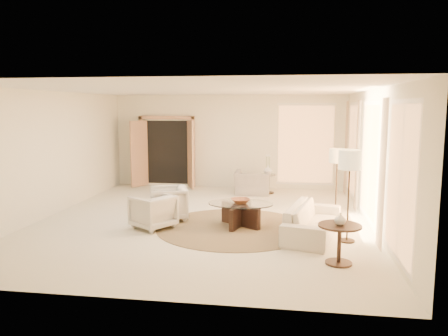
# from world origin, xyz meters

# --- Properties ---
(room) EXTENTS (7.04, 8.04, 2.83)m
(room) POSITION_xyz_m (0.00, 0.00, 1.40)
(room) COLOR beige
(room) RESTS_ON ground
(windows_right) EXTENTS (0.10, 6.40, 2.40)m
(windows_right) POSITION_xyz_m (3.45, 0.10, 1.35)
(windows_right) COLOR #FFB266
(windows_right) RESTS_ON room
(window_back_corner) EXTENTS (1.70, 0.10, 2.40)m
(window_back_corner) POSITION_xyz_m (2.30, 3.95, 1.35)
(window_back_corner) COLOR #FFB266
(window_back_corner) RESTS_ON room
(curtains_right) EXTENTS (0.06, 5.20, 2.60)m
(curtains_right) POSITION_xyz_m (3.40, 1.00, 1.30)
(curtains_right) COLOR #C5AD8E
(curtains_right) RESTS_ON room
(french_doors) EXTENTS (1.95, 0.66, 2.16)m
(french_doors) POSITION_xyz_m (-1.90, 3.82, 1.07)
(french_doors) COLOR tan
(french_doors) RESTS_ON room
(area_rug) EXTENTS (3.91, 3.91, 0.01)m
(area_rug) POSITION_xyz_m (0.74, -0.48, 0.01)
(area_rug) COLOR #42321F
(area_rug) RESTS_ON room
(sofa) EXTENTS (1.24, 2.17, 0.60)m
(sofa) POSITION_xyz_m (2.29, -0.82, 0.30)
(sofa) COLOR beige
(sofa) RESTS_ON room
(armchair_left) EXTENTS (0.94, 0.97, 0.79)m
(armchair_left) POSITION_xyz_m (-0.76, -0.05, 0.40)
(armchair_left) COLOR beige
(armchair_left) RESTS_ON room
(armchair_right) EXTENTS (0.98, 1.00, 0.76)m
(armchair_right) POSITION_xyz_m (-0.88, -0.77, 0.38)
(armchair_right) COLOR beige
(armchair_right) RESTS_ON room
(accent_chair) EXTENTS (1.00, 0.66, 0.87)m
(accent_chair) POSITION_xyz_m (0.82, 3.02, 0.43)
(accent_chair) COLOR gray
(accent_chair) RESTS_ON room
(coffee_table) EXTENTS (1.70, 1.70, 0.49)m
(coffee_table) POSITION_xyz_m (0.86, -0.36, 0.31)
(coffee_table) COLOR black
(coffee_table) RESTS_ON room
(end_table) EXTENTS (0.67, 0.67, 0.63)m
(end_table) POSITION_xyz_m (2.63, -2.30, 0.43)
(end_table) COLOR black
(end_table) RESTS_ON room
(side_table) EXTENTS (0.47, 0.47, 0.54)m
(side_table) POSITION_xyz_m (1.24, 3.22, 0.33)
(side_table) COLOR black
(side_table) RESTS_ON room
(floor_lamp_near) EXTENTS (0.37, 0.37, 1.51)m
(floor_lamp_near) POSITION_xyz_m (2.90, 0.96, 1.28)
(floor_lamp_near) COLOR black
(floor_lamp_near) RESTS_ON room
(floor_lamp_far) EXTENTS (0.41, 0.41, 1.69)m
(floor_lamp_far) POSITION_xyz_m (2.90, -1.10, 1.43)
(floor_lamp_far) COLOR black
(floor_lamp_far) RESTS_ON room
(bowl) EXTENTS (0.50, 0.50, 0.09)m
(bowl) POSITION_xyz_m (0.86, -0.36, 0.53)
(bowl) COLOR brown
(bowl) RESTS_ON coffee_table
(end_vase) EXTENTS (0.19, 0.19, 0.19)m
(end_vase) POSITION_xyz_m (2.63, -2.30, 0.72)
(end_vase) COLOR silver
(end_vase) RESTS_ON end_table
(side_vase) EXTENTS (0.33, 0.33, 0.27)m
(side_vase) POSITION_xyz_m (1.24, 3.22, 0.67)
(side_vase) COLOR silver
(side_vase) RESTS_ON side_table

